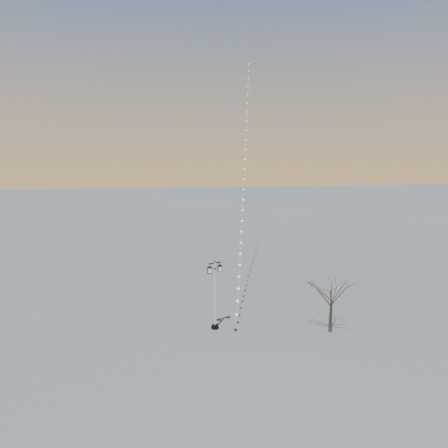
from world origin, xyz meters
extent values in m
plane|color=#575858|center=(0.00, 0.00, 0.00)|extent=(300.00, 300.00, 0.00)
cylinder|color=black|center=(0.33, 0.67, 0.09)|extent=(0.61, 0.61, 0.17)
cylinder|color=black|center=(0.33, 0.67, 0.25)|extent=(0.43, 0.43, 0.15)
cylinder|color=silver|center=(0.33, 0.67, 2.87)|extent=(0.14, 0.14, 5.09)
cylinder|color=black|center=(0.33, 0.67, 4.82)|extent=(0.22, 0.22, 0.07)
cube|color=black|center=(0.33, 0.67, 5.26)|extent=(0.97, 0.47, 0.07)
sphere|color=black|center=(0.33, 0.67, 5.39)|extent=(0.15, 0.15, 0.15)
pyramid|color=black|center=(-0.08, 0.49, 5.09)|extent=(0.48, 0.48, 0.15)
cube|color=beige|center=(-0.08, 0.49, 4.76)|extent=(0.28, 0.28, 0.37)
cube|color=black|center=(-0.08, 0.49, 4.55)|extent=(0.33, 0.33, 0.04)
pyramid|color=black|center=(0.75, 0.85, 5.09)|extent=(0.48, 0.48, 0.15)
cube|color=beige|center=(0.75, 0.85, 4.76)|extent=(0.28, 0.28, 0.37)
cube|color=black|center=(0.75, 0.85, 4.55)|extent=(0.33, 0.33, 0.04)
cone|color=#342D1D|center=(8.96, -1.39, 1.24)|extent=(0.29, 0.29, 2.47)
cylinder|color=black|center=(1.84, -0.06, 0.09)|extent=(0.18, 0.18, 0.18)
cylinder|color=black|center=(1.84, -0.06, 0.12)|extent=(0.03, 0.03, 0.23)
cone|color=#EA5830|center=(6.13, 16.76, 13.38)|extent=(0.07, 0.07, 0.26)
cylinder|color=white|center=(1.84, -0.06, 0.55)|extent=(0.01, 0.01, 0.74)
camera|label=1|loc=(-4.14, -29.63, 13.26)|focal=33.27mm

